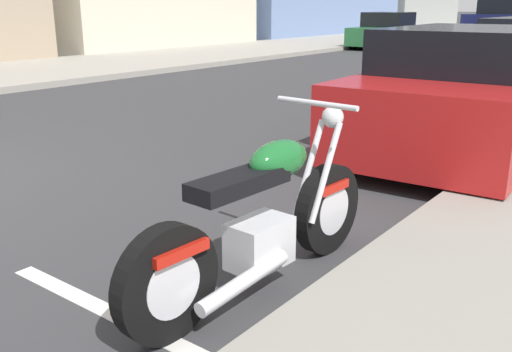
{
  "coord_description": "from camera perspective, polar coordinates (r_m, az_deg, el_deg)",
  "views": [
    {
      "loc": [
        -1.81,
        -6.24,
        1.72
      ],
      "look_at": [
        1.11,
        -4.01,
        0.6
      ],
      "focal_mm": 39.76,
      "sensor_mm": 36.0,
      "label": 1
    }
  ],
  "objects": [
    {
      "name": "parking_stall_stripe",
      "position": [
        3.37,
        -12.42,
        -14.21
      ],
      "size": [
        0.12,
        2.2,
        0.01
      ],
      "primitive_type": "cube",
      "color": "silver",
      "rests_on": "ground"
    },
    {
      "name": "parked_car_behind_motorcycle",
      "position": [
        7.36,
        20.72,
        7.89
      ],
      "size": [
        4.6,
        2.09,
        1.46
      ],
      "rotation": [
        0.0,
        0.0,
        0.05
      ],
      "color": "#AD1919",
      "rests_on": "ground"
    },
    {
      "name": "sidewalk_far_curb",
      "position": [
        19.25,
        -6.74,
        11.91
      ],
      "size": [
        120.0,
        5.0,
        0.14
      ],
      "primitive_type": "cube",
      "color": "gray",
      "rests_on": "ground"
    },
    {
      "name": "car_opposite_curb",
      "position": [
        24.01,
        13.0,
        13.96
      ],
      "size": [
        4.13,
        2.0,
        1.4
      ],
      "rotation": [
        0.0,
        0.0,
        3.2
      ],
      "color": "#236638",
      "rests_on": "ground"
    },
    {
      "name": "parked_motorcycle",
      "position": [
        3.49,
        0.65,
        -4.79
      ],
      "size": [
        2.14,
        0.62,
        1.12
      ],
      "rotation": [
        0.0,
        0.0,
        -0.06
      ],
      "color": "black",
      "rests_on": "ground"
    }
  ]
}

